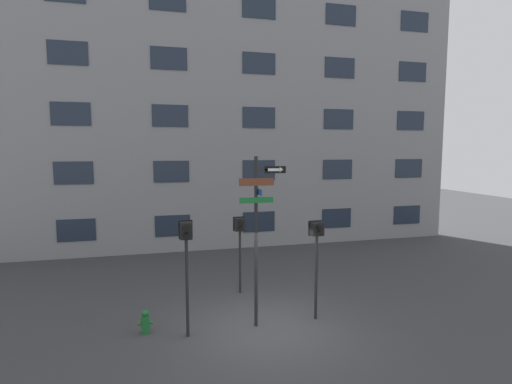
% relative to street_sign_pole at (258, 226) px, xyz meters
% --- Properties ---
extents(ground_plane, '(60.00, 60.00, 0.00)m').
position_rel_street_sign_pole_xyz_m(ground_plane, '(0.19, -0.22, -2.66)').
color(ground_plane, '#38383A').
extents(building_facade, '(24.00, 0.64, 12.15)m').
position_rel_street_sign_pole_xyz_m(building_facade, '(0.19, 8.55, 3.42)').
color(building_facade, gray).
rests_on(building_facade, ground_plane).
extents(street_sign_pole, '(1.24, 0.71, 4.46)m').
position_rel_street_sign_pole_xyz_m(street_sign_pole, '(0.00, 0.00, 0.00)').
color(street_sign_pole, black).
rests_on(street_sign_pole, ground_plane).
extents(pedestrian_signal_left, '(0.34, 0.40, 2.91)m').
position_rel_street_sign_pole_xyz_m(pedestrian_signal_left, '(-1.84, -0.16, -0.41)').
color(pedestrian_signal_left, black).
rests_on(pedestrian_signal_left, ground_plane).
extents(pedestrian_signal_right, '(0.38, 0.40, 2.71)m').
position_rel_street_sign_pole_xyz_m(pedestrian_signal_right, '(1.63, 0.03, -0.55)').
color(pedestrian_signal_right, black).
rests_on(pedestrian_signal_right, ground_plane).
extents(pedestrian_signal_across, '(0.39, 0.40, 2.48)m').
position_rel_street_sign_pole_xyz_m(pedestrian_signal_across, '(0.05, 2.49, -0.70)').
color(pedestrian_signal_across, black).
rests_on(pedestrian_signal_across, ground_plane).
extents(fire_hydrant, '(0.36, 0.20, 0.60)m').
position_rel_street_sign_pole_xyz_m(fire_hydrant, '(-2.86, 0.30, -2.37)').
color(fire_hydrant, '#196028').
rests_on(fire_hydrant, ground_plane).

